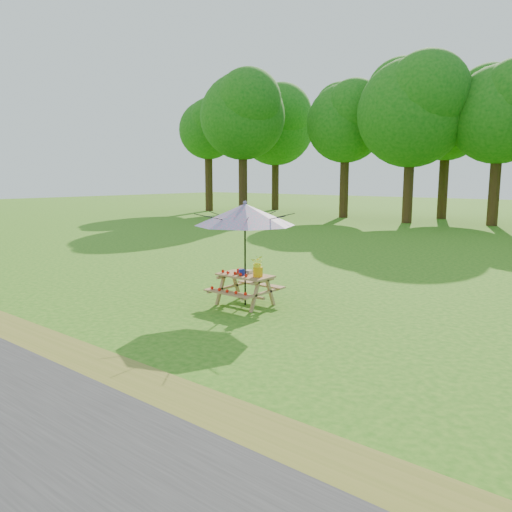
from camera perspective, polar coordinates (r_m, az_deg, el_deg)
The scene contains 7 objects.
ground at distance 8.36m, azimuth 5.34°, elevation -10.07°, with size 120.00×120.00×0.00m, color #266713.
drygrass_strip at distance 6.40m, azimuth -9.45°, elevation -16.32°, with size 120.00×1.20×0.01m, color olive.
picnic_table at distance 10.72m, azimuth -1.25°, elevation -3.93°, with size 1.20×1.32×0.67m.
patio_umbrella at distance 10.48m, azimuth -1.27°, elevation 4.75°, with size 2.17×2.17×2.25m.
produce_bins at distance 10.68m, azimuth -1.47°, elevation -1.80°, with size 0.29×0.38×0.13m.
tomatoes_row at distance 10.61m, azimuth -2.50°, elevation -1.98°, with size 0.77×0.13×0.07m, color red, non-canonical shape.
flower_bucket at distance 10.37m, azimuth 0.22°, elevation -1.08°, with size 0.35×0.33×0.45m.
Camera 1 is at (4.39, -6.57, 2.73)m, focal length 35.00 mm.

